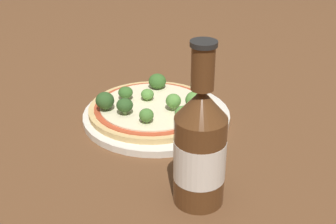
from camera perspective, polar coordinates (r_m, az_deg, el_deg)
name	(u,v)px	position (r m, az deg, el deg)	size (l,w,h in m)	color
ground_plane	(151,116)	(0.86, -2.09, -0.45)	(3.00, 3.00, 0.00)	brown
plate	(157,116)	(0.85, -1.40, -0.43)	(0.27, 0.27, 0.01)	silver
pizza	(153,108)	(0.85, -1.87, 0.45)	(0.23, 0.23, 0.01)	tan
broccoli_floret_0	(146,115)	(0.78, -2.65, -0.40)	(0.02, 0.02, 0.02)	#7A9E5B
broccoli_floret_1	(126,93)	(0.86, -5.20, 2.38)	(0.03, 0.03, 0.02)	#7A9E5B
broccoli_floret_2	(125,105)	(0.81, -5.30, 0.82)	(0.03, 0.03, 0.03)	#7A9E5B
broccoli_floret_3	(105,101)	(0.82, -7.70, 1.38)	(0.03, 0.03, 0.03)	#7A9E5B
broccoli_floret_4	(157,81)	(0.90, -1.31, 3.77)	(0.03, 0.03, 0.03)	#7A9E5B
broccoli_floret_5	(195,100)	(0.82, 3.32, 1.45)	(0.03, 0.03, 0.03)	#7A9E5B
broccoli_floret_6	(147,94)	(0.86, -2.54, 2.16)	(0.02, 0.02, 0.02)	#7A9E5B
broccoli_floret_7	(173,101)	(0.82, 0.66, 1.35)	(0.03, 0.03, 0.03)	#7A9E5B
broccoli_floret_8	(184,114)	(0.78, 1.92, -0.19)	(0.03, 0.03, 0.03)	#7A9E5B
beer_bottle	(200,147)	(0.61, 3.92, -4.27)	(0.07, 0.07, 0.23)	#563319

